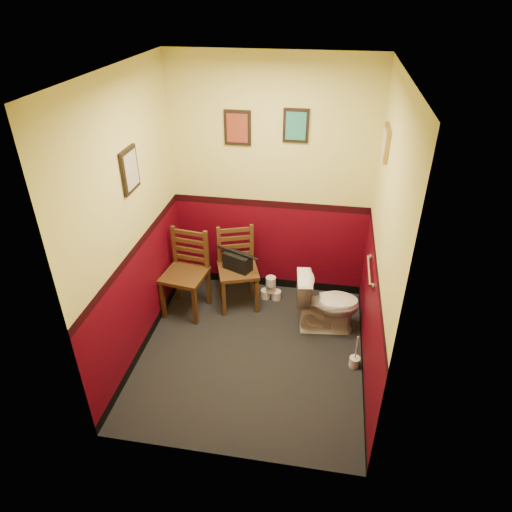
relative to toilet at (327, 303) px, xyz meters
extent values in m
cube|color=black|center=(-0.72, -0.51, -0.33)|extent=(2.20, 2.40, 0.00)
cube|color=silver|center=(-0.72, -0.51, 2.37)|extent=(2.20, 2.40, 0.00)
cube|color=#4D0310|center=(-0.72, 0.69, 1.02)|extent=(2.20, 0.00, 2.70)
cube|color=#4D0310|center=(-0.72, -1.71, 1.02)|extent=(2.20, 0.00, 2.70)
cube|color=#4D0310|center=(-1.82, -0.51, 1.02)|extent=(0.00, 2.40, 2.70)
cube|color=#4D0310|center=(0.38, -0.51, 1.02)|extent=(0.00, 2.40, 2.70)
cylinder|color=silver|center=(0.34, -0.26, 0.62)|extent=(0.03, 0.50, 0.03)
cylinder|color=silver|center=(0.36, -0.51, 0.62)|extent=(0.02, 0.06, 0.06)
cylinder|color=silver|center=(0.36, -0.01, 0.62)|extent=(0.02, 0.06, 0.06)
cube|color=black|center=(-1.07, 0.67, 1.62)|extent=(0.28, 0.03, 0.36)
cube|color=maroon|center=(-1.07, 0.66, 1.62)|extent=(0.22, 0.01, 0.30)
cube|color=black|center=(-0.47, 0.67, 1.67)|extent=(0.26, 0.03, 0.34)
cube|color=#23736C|center=(-0.47, 0.66, 1.67)|extent=(0.20, 0.01, 0.28)
cube|color=black|center=(-1.80, -0.41, 1.52)|extent=(0.03, 0.30, 0.38)
cube|color=#B7A990|center=(-1.79, -0.41, 1.52)|extent=(0.01, 0.24, 0.31)
cube|color=olive|center=(0.36, 0.09, 1.72)|extent=(0.03, 0.34, 0.28)
cube|color=#B7A990|center=(0.34, 0.09, 1.72)|extent=(0.01, 0.28, 0.22)
imported|color=white|center=(0.00, 0.00, 0.00)|extent=(0.72, 0.46, 0.66)
cylinder|color=silver|center=(0.31, -0.53, -0.28)|extent=(0.10, 0.10, 0.10)
cylinder|color=silver|center=(0.31, -0.53, -0.11)|extent=(0.01, 0.01, 0.30)
cube|color=#563519|center=(-1.57, 0.05, 0.15)|extent=(0.50, 0.50, 0.04)
cube|color=#563519|center=(-1.79, -0.11, -0.09)|extent=(0.05, 0.05, 0.48)
cube|color=#563519|center=(-1.73, 0.27, -0.09)|extent=(0.05, 0.05, 0.48)
cube|color=#563519|center=(-1.41, -0.16, -0.09)|extent=(0.05, 0.05, 0.48)
cube|color=#563519|center=(-1.35, 0.22, -0.09)|extent=(0.05, 0.05, 0.48)
cube|color=#563519|center=(-1.73, 0.27, 0.39)|extent=(0.05, 0.04, 0.48)
cube|color=#563519|center=(-1.35, 0.22, 0.39)|extent=(0.05, 0.04, 0.48)
cube|color=#563519|center=(-1.54, 0.25, 0.25)|extent=(0.36, 0.08, 0.05)
cube|color=#563519|center=(-1.54, 0.25, 0.36)|extent=(0.36, 0.08, 0.05)
cube|color=#563519|center=(-1.54, 0.25, 0.47)|extent=(0.36, 0.08, 0.05)
cube|color=#563519|center=(-1.54, 0.25, 0.57)|extent=(0.36, 0.08, 0.05)
cube|color=#563519|center=(-1.01, 0.27, 0.13)|extent=(0.55, 0.55, 0.04)
cube|color=#563519|center=(-1.13, 0.03, -0.10)|extent=(0.05, 0.05, 0.46)
cube|color=#563519|center=(-1.25, 0.38, -0.10)|extent=(0.05, 0.05, 0.46)
cube|color=#563519|center=(-0.78, 0.15, -0.10)|extent=(0.05, 0.05, 0.46)
cube|color=#563519|center=(-0.90, 0.50, -0.10)|extent=(0.05, 0.05, 0.46)
cube|color=#563519|center=(-1.25, 0.39, 0.36)|extent=(0.05, 0.05, 0.46)
cube|color=#563519|center=(-0.90, 0.51, 0.36)|extent=(0.05, 0.05, 0.46)
cube|color=#563519|center=(-1.08, 0.45, 0.23)|extent=(0.34, 0.14, 0.05)
cube|color=#563519|center=(-1.08, 0.45, 0.34)|extent=(0.34, 0.14, 0.05)
cube|color=#563519|center=(-1.08, 0.45, 0.44)|extent=(0.34, 0.14, 0.05)
cube|color=#563519|center=(-1.08, 0.45, 0.54)|extent=(0.34, 0.14, 0.05)
cube|color=black|center=(-1.01, 0.27, 0.25)|extent=(0.34, 0.26, 0.19)
cylinder|color=black|center=(-1.01, 0.27, 0.36)|extent=(0.26, 0.13, 0.03)
cylinder|color=silver|center=(-0.72, 0.44, -0.28)|extent=(0.12, 0.12, 0.11)
cylinder|color=silver|center=(-0.60, 0.44, -0.28)|extent=(0.12, 0.12, 0.11)
cylinder|color=silver|center=(-0.66, 0.43, -0.17)|extent=(0.12, 0.12, 0.11)
cylinder|color=silver|center=(-0.66, 0.41, -0.07)|extent=(0.12, 0.12, 0.11)
camera|label=1|loc=(-0.10, -3.92, 2.93)|focal=32.00mm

